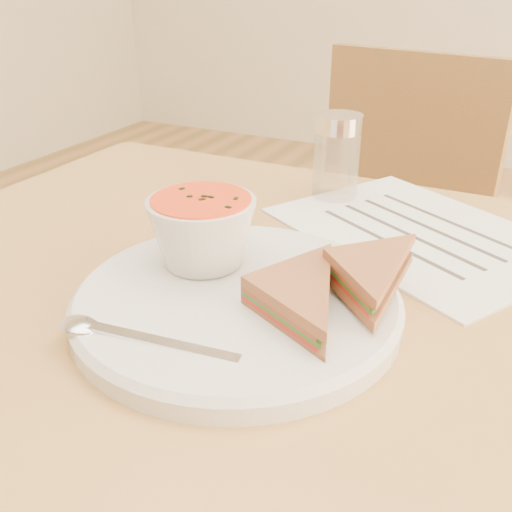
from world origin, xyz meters
The scene contains 8 objects.
chair_far centered at (-0.10, 0.59, 0.44)m, with size 0.39×0.39×0.89m, color brown, non-canonical shape.
plate centered at (-0.04, -0.07, 0.76)m, with size 0.30×0.30×0.02m, color silver, non-canonical shape.
soup_bowl centered at (-0.10, -0.03, 0.80)m, with size 0.11×0.11×0.07m, color silver, non-canonical shape.
sandwich_half_a centered at (-0.03, -0.08, 0.78)m, with size 0.11×0.11×0.03m, color #995836, non-canonical shape.
sandwich_half_b centered at (0.02, -0.02, 0.79)m, with size 0.10×0.10×0.03m, color #995836, non-canonical shape.
spoon centered at (-0.08, -0.17, 0.77)m, with size 0.19×0.04×0.01m, color silver, non-canonical shape.
paper_menu centered at (0.07, 0.18, 0.75)m, with size 0.32×0.24×0.00m, color white, non-canonical shape.
condiment_shaker centered at (-0.06, 0.25, 0.81)m, with size 0.06×0.06×0.11m, color silver, non-canonical shape.
Camera 1 is at (0.17, -0.46, 1.04)m, focal length 40.00 mm.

